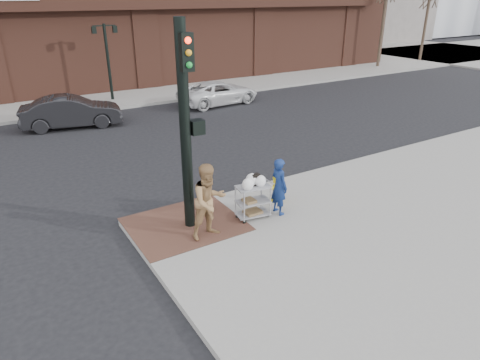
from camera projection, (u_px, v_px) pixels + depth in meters
ground at (223, 238)px, 10.63m from camera, size 220.00×220.00×0.00m
sidewalk_far at (172, 55)px, 41.56m from camera, size 65.00×36.00×0.15m
brick_curb_ramp at (185, 224)px, 10.98m from camera, size 2.80×2.40×0.01m
lamp_post at (107, 54)px, 23.01m from camera, size 1.32×0.22×4.00m
traffic_signal_pole at (186, 124)px, 9.87m from camera, size 0.61×0.51×5.00m
woman_blue at (279, 186)px, 11.26m from camera, size 0.38×0.57×1.56m
pedestrian_tan at (209, 201)px, 10.09m from camera, size 0.97×0.78×1.87m
sedan_dark at (72, 112)px, 19.22m from camera, size 4.55×2.39×1.43m
minivan_white at (219, 93)px, 23.35m from camera, size 4.64×2.41×1.25m
utility_cart at (253, 198)px, 11.12m from camera, size 0.94×0.62×1.20m
fire_hydrant at (276, 187)px, 12.06m from camera, size 0.39×0.27×0.82m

